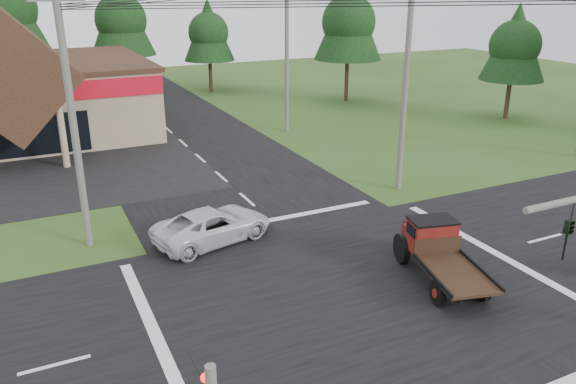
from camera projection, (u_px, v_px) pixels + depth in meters
ground at (348, 290)px, 20.42m from camera, size 120.00×120.00×0.00m
road_ns at (348, 290)px, 20.41m from camera, size 12.00×120.00×0.02m
road_ew at (348, 289)px, 20.41m from camera, size 120.00×12.00×0.02m
utility_pole_nw at (73, 121)px, 22.05m from camera, size 2.00×0.30×10.50m
utility_pole_ne at (406, 79)px, 28.35m from camera, size 2.00×0.30×11.50m
utility_pole_n at (287, 53)px, 40.22m from camera, size 2.00×0.30×11.20m
tree_row_c at (1, 4)px, 47.94m from camera, size 7.28×7.28×13.13m
tree_row_d at (120, 17)px, 53.30m from camera, size 6.16×6.16×11.11m
tree_row_e at (208, 31)px, 55.32m from camera, size 5.04×5.04×9.09m
tree_side_ne at (349, 19)px, 50.45m from camera, size 6.16×6.16×11.11m
tree_side_e_near at (515, 43)px, 44.02m from camera, size 5.04×5.04×9.09m
antique_flatbed_truck at (443, 256)px, 20.61m from camera, size 3.13×5.44×2.14m
white_pickup at (213, 225)px, 24.06m from camera, size 5.62×3.56×1.45m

